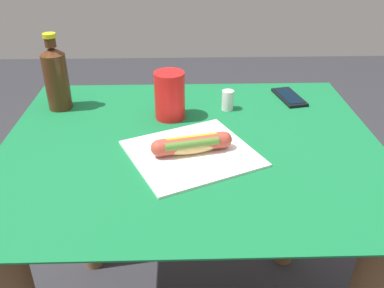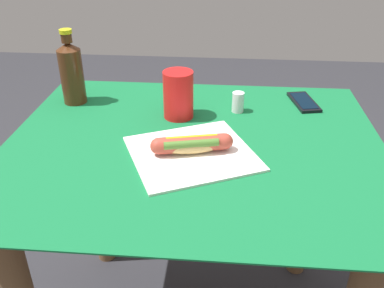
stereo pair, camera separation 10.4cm
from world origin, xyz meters
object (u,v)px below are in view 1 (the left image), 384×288
Objects in this scene: drinking_cup at (170,96)px; salt_shaker at (228,100)px; hot_dog at (192,144)px; soda_bottle at (56,77)px; cell_phone at (289,97)px.

drinking_cup reaches higher than salt_shaker.
soda_bottle is (0.40, -0.29, 0.07)m from hot_dog.
soda_bottle reaches higher than cell_phone.
hot_dog is 0.23m from drinking_cup.
soda_bottle is 0.35m from drinking_cup.
soda_bottle is 0.52m from salt_shaker.
soda_bottle is at bearing -3.04° from salt_shaker.
soda_bottle reaches higher than salt_shaker.
soda_bottle is at bearing -12.90° from drinking_cup.
hot_dog is 3.34× the size of salt_shaker.
hot_dog is 1.46× the size of drinking_cup.
drinking_cup is (0.06, -0.22, 0.04)m from hot_dog.
drinking_cup is at bearing 16.11° from salt_shaker.
drinking_cup is at bearing 167.10° from soda_bottle.
salt_shaker is at bearing -113.59° from hot_dog.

